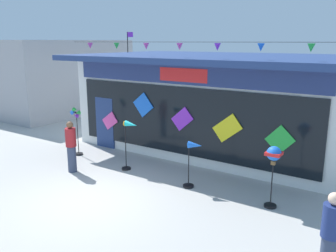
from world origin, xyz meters
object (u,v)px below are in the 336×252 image
Objects in this scene: wind_spinner_center_left at (193,156)px; person_mid_plaza at (71,146)px; wind_spinner_far_left at (76,123)px; wind_spinner_center_right at (274,159)px; wind_spinner_left at (130,135)px; person_near_camera at (332,235)px; kite_shop_building at (220,100)px.

person_mid_plaza is at bearing -165.59° from wind_spinner_center_left.
wind_spinner_center_right is (7.36, -0.24, 0.09)m from wind_spinner_far_left.
wind_spinner_left is 6.86m from person_near_camera.
wind_spinner_left is 1.03× the size of wind_spinner_center_right.
person_near_camera reaches higher than wind_spinner_center_right.
person_mid_plaza is at bearing -115.33° from kite_shop_building.
wind_spinner_center_left is 0.84× the size of person_mid_plaza.
wind_spinner_center_right is at bearing 1.56° from wind_spinner_center_left.
kite_shop_building is 6.22× the size of person_mid_plaza.
wind_spinner_center_right is (3.60, -4.41, -0.54)m from kite_shop_building.
kite_shop_building is 6.14m from person_mid_plaza.
wind_spinner_far_left is 7.37m from wind_spinner_center_right.
person_mid_plaza is (-3.92, -1.01, -0.10)m from wind_spinner_center_left.
wind_spinner_center_right is at bearing -1.90° from wind_spinner_far_left.
wind_spinner_far_left reaches higher than wind_spinner_left.
person_mid_plaza is (-7.95, 1.21, -0.03)m from person_near_camera.
wind_spinner_left is at bearing 177.17° from wind_spinner_center_left.
person_mid_plaza is (-1.51, -1.13, -0.36)m from wind_spinner_left.
wind_spinner_far_left reaches higher than wind_spinner_center_left.
wind_spinner_center_left is at bearing -151.18° from person_near_camera.
wind_spinner_center_left is 4.05m from person_mid_plaza.
wind_spinner_center_right is at bearing -174.68° from person_near_camera.
wind_spinner_far_left is 1.07× the size of person_near_camera.
kite_shop_building is 6.44× the size of wind_spinner_center_right.
person_near_camera is (1.76, -2.28, -0.41)m from wind_spinner_center_right.
wind_spinner_far_left is at bearing 176.03° from wind_spinner_left.
kite_shop_building is 5.65m from wind_spinner_far_left.
person_mid_plaza reaches higher than wind_spinner_center_left.
wind_spinner_center_right is 0.97× the size of person_near_camera.
person_near_camera is at bearing -51.31° from kite_shop_building.
wind_spinner_center_left is (5.09, -0.31, -0.25)m from wind_spinner_far_left.
person_mid_plaza is at bearing -143.25° from wind_spinner_left.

